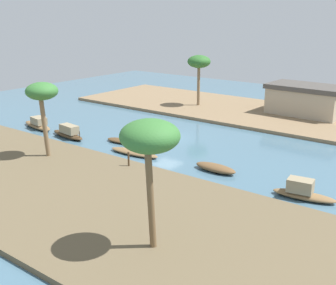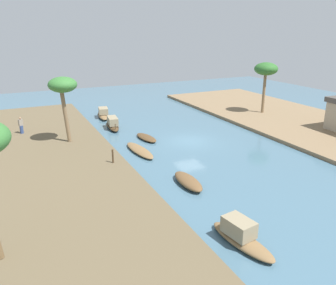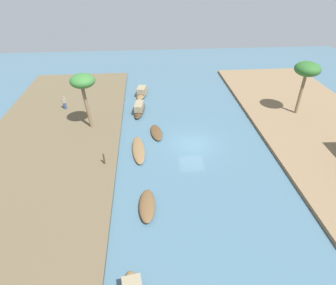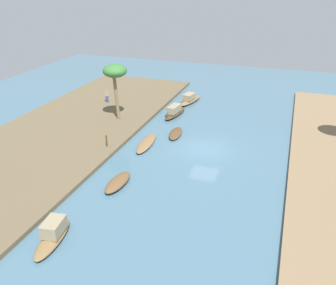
# 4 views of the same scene
# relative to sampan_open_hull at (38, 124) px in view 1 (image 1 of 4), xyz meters

# --- Properties ---
(river_water) EXTENTS (69.14, 69.14, 0.00)m
(river_water) POSITION_rel_sampan_open_hull_xyz_m (12.49, 4.98, -0.43)
(river_water) COLOR #476B7F
(river_water) RESTS_ON ground
(riverbank_left) EXTENTS (40.88, 13.62, 0.34)m
(riverbank_left) POSITION_rel_sampan_open_hull_xyz_m (12.49, -9.15, -0.26)
(riverbank_left) COLOR brown
(riverbank_left) RESTS_ON ground
(riverbank_right) EXTENTS (40.88, 13.62, 0.34)m
(riverbank_right) POSITION_rel_sampan_open_hull_xyz_m (12.49, 19.11, -0.26)
(riverbank_right) COLOR #846B4C
(riverbank_right) RESTS_ON ground
(sampan_open_hull) EXTENTS (4.99, 2.10, 1.20)m
(sampan_open_hull) POSITION_rel_sampan_open_hull_xyz_m (0.00, 0.00, 0.00)
(sampan_open_hull) COLOR brown
(sampan_open_hull) RESTS_ON river_water
(sampan_with_red_awning) EXTENTS (3.39, 1.30, 0.55)m
(sampan_with_red_awning) POSITION_rel_sampan_open_hull_xyz_m (20.69, 0.28, -0.15)
(sampan_with_red_awning) COLOR brown
(sampan_with_red_awning) RESTS_ON river_water
(sampan_midstream) EXTENTS (4.62, 1.71, 1.24)m
(sampan_midstream) POSITION_rel_sampan_open_hull_xyz_m (5.05, -0.35, 0.04)
(sampan_midstream) COLOR #47331E
(sampan_midstream) RESTS_ON river_water
(sampan_near_left_bank) EXTENTS (4.74, 1.52, 0.37)m
(sampan_near_left_bank) POSITION_rel_sampan_open_hull_xyz_m (13.30, -0.41, -0.24)
(sampan_near_left_bank) COLOR brown
(sampan_near_left_bank) RESTS_ON river_water
(sampan_with_tall_canopy) EXTENTS (4.07, 1.71, 1.26)m
(sampan_with_tall_canopy) POSITION_rel_sampan_open_hull_xyz_m (27.58, -0.55, 0.05)
(sampan_with_tall_canopy) COLOR brown
(sampan_with_tall_canopy) RESTS_ON river_water
(sampan_downstream_large) EXTENTS (3.34, 1.51, 0.36)m
(sampan_downstream_large) POSITION_rel_sampan_open_hull_xyz_m (10.24, 1.44, -0.25)
(sampan_downstream_large) COLOR brown
(sampan_downstream_large) RESTS_ON river_water
(mooring_post) EXTENTS (0.14, 0.14, 1.08)m
(mooring_post) POSITION_rel_sampan_open_hull_xyz_m (15.43, -3.39, 0.45)
(mooring_post) COLOR #4C3823
(mooring_post) RESTS_ON riverbank_left
(palm_tree_left_near) EXTENTS (2.46, 2.46, 5.86)m
(palm_tree_left_near) POSITION_rel_sampan_open_hull_xyz_m (8.73, -5.61, 4.90)
(palm_tree_left_near) COLOR #7F6647
(palm_tree_left_near) RESTS_ON riverbank_left
(palm_tree_left_far) EXTENTS (2.77, 2.77, 6.39)m
(palm_tree_left_far) POSITION_rel_sampan_open_hull_xyz_m (24.19, -11.38, 5.40)
(palm_tree_left_far) COLOR brown
(palm_tree_left_far) RESTS_ON riverbank_left
(palm_tree_right_tall) EXTENTS (2.75, 2.75, 6.02)m
(palm_tree_right_tall) POSITION_rel_sampan_open_hull_xyz_m (7.39, 17.95, 5.04)
(palm_tree_right_tall) COLOR #7F6647
(palm_tree_right_tall) RESTS_ON riverbank_right
(riverside_building) EXTENTS (8.41, 5.07, 3.28)m
(riverside_building) POSITION_rel_sampan_open_hull_xyz_m (19.56, 21.02, 1.58)
(riverside_building) COLOR tan
(riverside_building) RESTS_ON riverbank_right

